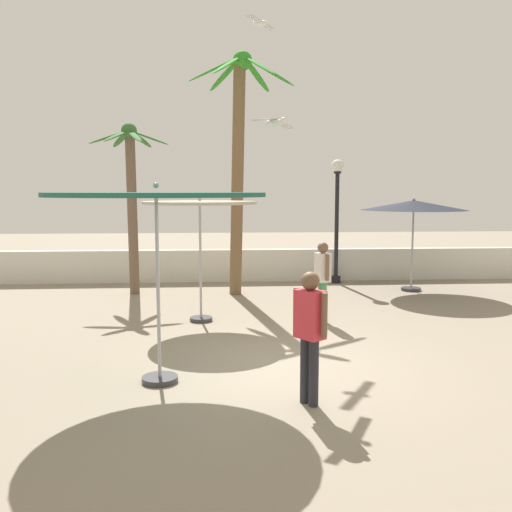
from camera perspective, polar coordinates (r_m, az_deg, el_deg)
The scene contains 12 objects.
ground_plane at distance 8.58m, azimuth 1.40°, elevation -11.64°, with size 56.00×56.00×0.00m, color gray.
boundary_wall at distance 16.61m, azimuth -1.31°, elevation -0.97°, with size 25.20×0.30×0.96m, color silver.
patio_umbrella_0 at distance 7.70m, azimuth -10.30°, elevation 5.44°, with size 3.01×3.01×2.82m.
patio_umbrella_1 at distance 11.36m, azimuth -5.84°, elevation 4.78°, with size 2.34×2.34×2.58m.
patio_umbrella_2 at distance 15.46m, azimuth 16.03°, elevation 4.98°, with size 2.84×2.84×2.53m.
palm_tree_0 at distance 14.77m, azimuth -12.81°, elevation 7.00°, with size 2.04×1.93×4.45m.
palm_tree_1 at distance 14.41m, azimuth -1.79°, elevation 11.11°, with size 2.78×2.45×6.24m.
lamp_post_1 at distance 16.32m, azimuth 8.39°, elevation 5.21°, with size 0.38×0.38×3.63m.
guest_0 at distance 11.51m, azimuth 6.91°, elevation -1.82°, with size 0.31×0.55×1.66m.
guest_2 at distance 6.99m, azimuth 5.60°, elevation -7.07°, with size 0.41×0.47×1.71m.
seagull_0 at distance 9.12m, azimuth 1.97°, elevation 13.71°, with size 0.78×1.14×0.14m.
seagull_1 at distance 13.19m, azimuth 0.45°, elevation 22.99°, with size 0.72×1.04×0.14m.
Camera 1 is at (-0.78, -8.11, 2.70)m, focal length 38.60 mm.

